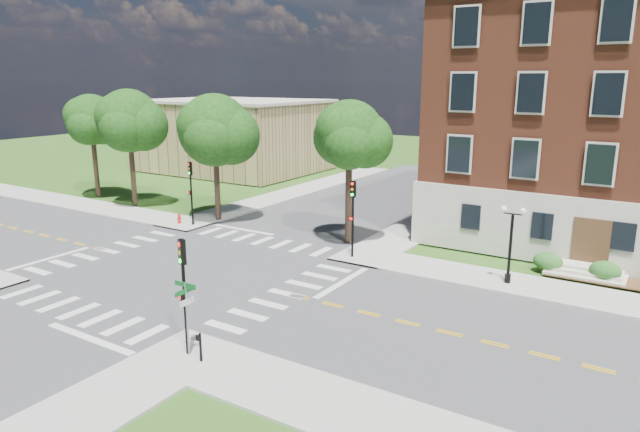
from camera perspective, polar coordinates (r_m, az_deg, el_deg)
The scene contains 19 objects.
ground at distance 34.47m, azimuth -13.19°, elevation -5.27°, with size 160.00×160.00×0.00m, color #2E5818.
road_ew at distance 34.47m, azimuth -13.19°, elevation -5.26°, with size 90.00×12.00×0.01m, color #3D3D3F.
road_ns at distance 34.47m, azimuth -13.19°, elevation -5.26°, with size 12.00×90.00×0.01m, color #3D3D3F.
sidewalk_ne at distance 40.43m, azimuth 19.33°, elevation -2.78°, with size 34.00×34.00×0.12m.
sidewalk_nw at distance 55.50m, azimuth -13.20°, elevation 1.97°, with size 34.00×34.00×0.12m.
crosswalk_east at distance 30.03m, azimuth -3.34°, elevation -7.80°, with size 2.20×10.20×0.02m, color silver, non-canonical shape.
stop_bar_east at distance 31.58m, azimuth 2.22°, elevation -6.68°, with size 0.40×5.50×0.00m, color silver.
secondary_building at distance 69.95m, azimuth -8.72°, elevation 8.04°, with size 20.40×15.40×8.30m.
tree_a at distance 56.81m, azimuth -21.90°, elevation 8.90°, with size 4.62×4.62×9.43m.
tree_b at distance 51.58m, azimuth -18.58°, elevation 8.99°, with size 5.35×5.35×9.97m.
tree_c at distance 44.47m, azimuth -10.49°, elevation 8.42°, with size 5.54×5.54×9.74m.
tree_d at distance 37.55m, azimuth 2.95°, elevation 8.09°, with size 4.51×4.51×9.51m.
traffic_signal_se at distance 23.10m, azimuth -13.49°, elevation -6.45°, with size 0.38×0.46×4.80m.
traffic_signal_ne at distance 34.82m, azimuth 3.30°, elevation 0.72°, with size 0.35×0.39×4.80m.
traffic_signal_nw at distance 43.63m, azimuth -12.80°, elevation 3.05°, with size 0.38×0.45×4.80m.
twin_lamp_west at distance 32.15m, azimuth 18.54°, elevation -2.31°, with size 1.36×0.36×4.23m.
street_sign_pole at distance 23.27m, azimuth -13.21°, elevation -8.60°, with size 1.10×1.10×3.10m.
push_button_post at distance 23.30m, azimuth -11.91°, elevation -12.58°, with size 0.14×0.21×1.20m.
fire_hydrant at distance 44.89m, azimuth -13.90°, elevation -0.27°, with size 0.35×0.35×0.75m.
Camera 1 is at (23.51, -22.69, 10.99)m, focal length 32.00 mm.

